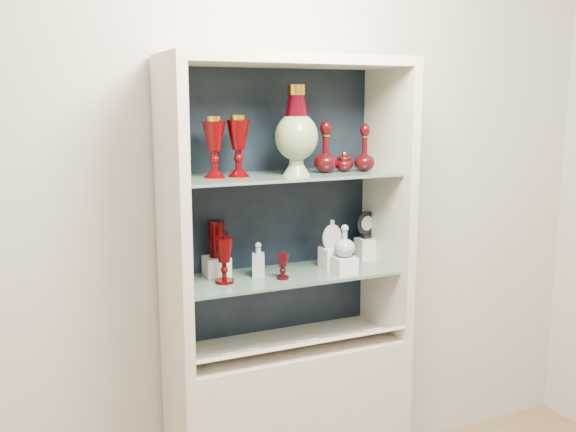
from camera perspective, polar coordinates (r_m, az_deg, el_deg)
name	(u,v)px	position (r m, az deg, el deg)	size (l,w,h in m)	color
wall_back	(267,185)	(2.81, -1.84, 2.74)	(3.50, 0.02, 2.80)	beige
cabinet_base	(288,425)	(2.94, 0.00, -18.06)	(1.00, 0.40, 0.75)	beige
cabinet_back_panel	(270,203)	(2.79, -1.60, 1.14)	(0.98, 0.02, 1.15)	black
cabinet_side_left	(173,219)	(2.47, -10.22, -0.25)	(0.04, 0.40, 1.15)	beige
cabinet_side_right	(388,202)	(2.85, 8.84, 1.20)	(0.04, 0.40, 1.15)	beige
cabinet_top_cap	(288,61)	(2.59, 0.00, 13.64)	(1.00, 0.40, 0.04)	beige
shelf_lower	(286,275)	(2.70, -0.17, -5.28)	(0.92, 0.34, 0.01)	slate
shelf_upper	(286,176)	(2.62, -0.18, 3.60)	(0.92, 0.34, 0.01)	slate
label_ledge	(299,345)	(2.67, 0.99, -11.43)	(0.92, 0.18, 0.01)	beige
label_card_0	(304,341)	(2.68, 1.45, -11.05)	(0.10, 0.07, 0.00)	white
label_card_1	(245,351)	(2.58, -3.81, -11.88)	(0.10, 0.07, 0.00)	white
label_card_2	(369,330)	(2.82, 7.21, -10.03)	(0.10, 0.07, 0.00)	white
label_card_3	(232,353)	(2.57, -4.99, -12.06)	(0.10, 0.07, 0.00)	white
pedestal_lamp_left	(214,147)	(2.51, -6.57, 6.10)	(0.09, 0.09, 0.24)	#4F0103
pedestal_lamp_right	(238,146)	(2.54, -4.43, 6.23)	(0.09, 0.09, 0.24)	#4F0103
enamel_urn	(296,130)	(2.57, 0.76, 7.62)	(0.17, 0.17, 0.36)	#0E451C
ruby_decanter_a	(365,145)	(2.73, 6.83, 6.30)	(0.09, 0.09, 0.22)	#3A070A
ruby_decanter_b	(326,145)	(2.66, 3.37, 6.29)	(0.10, 0.10, 0.23)	#3A070A
lidded_bowl	(344,161)	(2.72, 5.00, 4.86)	(0.08, 0.08, 0.09)	#3A070A
cobalt_goblet	(183,266)	(2.53, -9.29, -4.41)	(0.07, 0.07, 0.17)	#070A3A
ruby_goblet_tall	(224,260)	(2.56, -5.70, -3.95)	(0.08, 0.08, 0.18)	#4F0103
ruby_goblet_small	(283,266)	(2.61, -0.47, -4.51)	(0.05, 0.05, 0.10)	#3A070A
riser_ruby_pitcher	(217,266)	(2.68, -6.37, -4.44)	(0.10, 0.10, 0.08)	silver
ruby_pitcher	(216,239)	(2.65, -6.42, -2.04)	(0.11, 0.07, 0.15)	#4F0103
clear_square_bottle	(258,259)	(2.64, -2.66, -3.88)	(0.05, 0.05, 0.15)	#96A7B0
riser_flat_flask	(332,258)	(2.78, 3.91, -3.74)	(0.09, 0.09, 0.09)	silver
flat_flask	(332,233)	(2.76, 3.94, -1.56)	(0.09, 0.04, 0.13)	silver
riser_clear_round_decanter	(344,265)	(2.71, 5.02, -4.36)	(0.09, 0.09, 0.07)	silver
clear_round_decanter	(345,242)	(2.69, 5.05, -2.29)	(0.09, 0.09, 0.13)	#96A7B0
riser_cameo_medallion	(366,249)	(2.95, 6.92, -2.91)	(0.08, 0.08, 0.10)	silver
cameo_medallion	(366,224)	(2.92, 6.97, -0.73)	(0.11, 0.04, 0.13)	black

